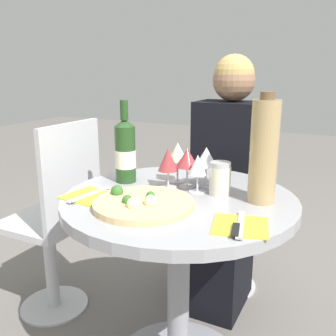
{
  "coord_description": "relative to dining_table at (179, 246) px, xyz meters",
  "views": [
    {
      "loc": [
        0.51,
        -1.11,
        1.14
      ],
      "look_at": [
        -0.03,
        -0.02,
        0.82
      ],
      "focal_mm": 40.0,
      "sensor_mm": 36.0,
      "label": 1
    }
  ],
  "objects": [
    {
      "name": "dining_table",
      "position": [
        0.0,
        0.0,
        0.0
      ],
      "size": [
        0.8,
        0.8,
        0.72
      ],
      "color": "gray",
      "rests_on": "ground_plane"
    },
    {
      "name": "chair_behind_diner",
      "position": [
        -0.02,
        0.72,
        -0.07
      ],
      "size": [
        0.36,
        0.36,
        0.92
      ],
      "rotation": [
        0.0,
        0.0,
        3.14
      ],
      "color": "silver",
      "rests_on": "ground_plane"
    },
    {
      "name": "seated_diner",
      "position": [
        -0.02,
        0.57,
        0.03
      ],
      "size": [
        0.34,
        0.46,
        1.21
      ],
      "rotation": [
        0.0,
        0.0,
        3.14
      ],
      "color": "black",
      "rests_on": "ground_plane"
    },
    {
      "name": "chair_empty_side",
      "position": [
        -0.66,
        0.09,
        -0.07
      ],
      "size": [
        0.36,
        0.36,
        0.92
      ],
      "rotation": [
        0.0,
        0.0,
        1.57
      ],
      "color": "silver",
      "rests_on": "ground_plane"
    },
    {
      "name": "pizza_large",
      "position": [
        -0.06,
        -0.15,
        0.2
      ],
      "size": [
        0.32,
        0.32,
        0.05
      ],
      "color": "#E5C17F",
      "rests_on": "dining_table"
    },
    {
      "name": "wine_bottle",
      "position": [
        -0.26,
        0.06,
        0.31
      ],
      "size": [
        0.08,
        0.08,
        0.31
      ],
      "color": "#23471E",
      "rests_on": "dining_table"
    },
    {
      "name": "tall_carafe",
      "position": [
        0.26,
        0.07,
        0.36
      ],
      "size": [
        0.09,
        0.09,
        0.36
      ],
      "color": "tan",
      "rests_on": "dining_table"
    },
    {
      "name": "sugar_shaker",
      "position": [
        0.12,
        0.08,
        0.25
      ],
      "size": [
        0.07,
        0.07,
        0.11
      ],
      "color": "silver",
      "rests_on": "dining_table"
    },
    {
      "name": "wine_glass_back_right",
      "position": [
        0.04,
        0.15,
        0.3
      ],
      "size": [
        0.08,
        0.08,
        0.15
      ],
      "color": "silver",
      "rests_on": "dining_table"
    },
    {
      "name": "wine_glass_back_left",
      "position": [
        -0.08,
        0.15,
        0.31
      ],
      "size": [
        0.08,
        0.08,
        0.15
      ],
      "color": "silver",
      "rests_on": "dining_table"
    },
    {
      "name": "wine_glass_front_right",
      "position": [
        0.04,
        0.07,
        0.29
      ],
      "size": [
        0.07,
        0.07,
        0.14
      ],
      "color": "silver",
      "rests_on": "dining_table"
    },
    {
      "name": "wine_glass_front_left",
      "position": [
        -0.08,
        0.07,
        0.29
      ],
      "size": [
        0.07,
        0.07,
        0.15
      ],
      "color": "silver",
      "rests_on": "dining_table"
    },
    {
      "name": "wine_glass_center",
      "position": [
        -0.02,
        0.11,
        0.3
      ],
      "size": [
        0.08,
        0.08,
        0.14
      ],
      "color": "silver",
      "rests_on": "dining_table"
    },
    {
      "name": "place_setting_left",
      "position": [
        -0.27,
        -0.15,
        0.19
      ],
      "size": [
        0.17,
        0.19,
        0.01
      ],
      "color": "yellow",
      "rests_on": "dining_table"
    },
    {
      "name": "place_setting_right",
      "position": [
        0.26,
        -0.16,
        0.19
      ],
      "size": [
        0.18,
        0.19,
        0.01
      ],
      "color": "yellow",
      "rests_on": "dining_table"
    }
  ]
}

